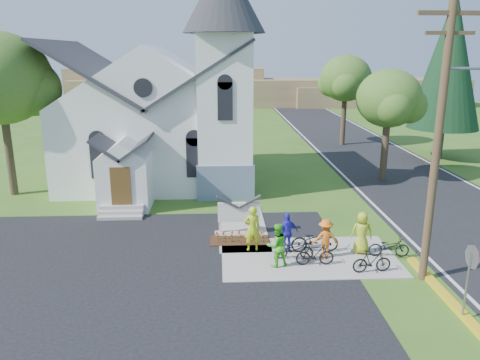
{
  "coord_description": "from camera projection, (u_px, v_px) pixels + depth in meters",
  "views": [
    {
      "loc": [
        -2.11,
        -16.7,
        8.01
      ],
      "look_at": [
        -1.06,
        5.0,
        2.06
      ],
      "focal_mm": 35.0,
      "sensor_mm": 36.0,
      "label": 1
    }
  ],
  "objects": [
    {
      "name": "tree_road_near",
      "position": [
        389.0,
        99.0,
        28.88
      ],
      "size": [
        4.0,
        4.0,
        7.05
      ],
      "color": "#34271C",
      "rests_on": "ground"
    },
    {
      "name": "cyclist_0",
      "position": [
        252.0,
        228.0,
        19.21
      ],
      "size": [
        0.76,
        0.57,
        1.92
      ],
      "primitive_type": "imported",
      "rotation": [
        0.0,
        0.0,
        3.31
      ],
      "color": "#B1CC18",
      "rests_on": "sidewalk"
    },
    {
      "name": "bike_3",
      "position": [
        372.0,
        261.0,
        17.39
      ],
      "size": [
        1.5,
        0.53,
        0.89
      ],
      "primitive_type": "imported",
      "rotation": [
        0.0,
        0.0,
        1.65
      ],
      "color": "black",
      "rests_on": "sidewalk"
    },
    {
      "name": "conifer",
      "position": [
        449.0,
        61.0,
        34.39
      ],
      "size": [
        5.2,
        5.2,
        12.4
      ],
      "color": "#34271C",
      "rests_on": "ground"
    },
    {
      "name": "flower_bed",
      "position": [
        240.0,
        241.0,
        20.45
      ],
      "size": [
        2.6,
        1.1,
        0.07
      ],
      "primitive_type": "cube",
      "color": "#36190E",
      "rests_on": "ground"
    },
    {
      "name": "bike_4",
      "position": [
        389.0,
        247.0,
        18.75
      ],
      "size": [
        1.66,
        0.73,
        0.85
      ],
      "primitive_type": "imported",
      "rotation": [
        0.0,
        0.0,
        1.47
      ],
      "color": "black",
      "rests_on": "sidewalk"
    },
    {
      "name": "distant_hills",
      "position": [
        253.0,
        91.0,
        72.14
      ],
      "size": [
        61.0,
        10.0,
        5.6
      ],
      "color": "brown",
      "rests_on": "ground"
    },
    {
      "name": "bike_1",
      "position": [
        315.0,
        254.0,
        17.98
      ],
      "size": [
        1.48,
        0.42,
        0.89
      ],
      "primitive_type": "imported",
      "rotation": [
        0.0,
        0.0,
        1.57
      ],
      "color": "black",
      "rests_on": "sidewalk"
    },
    {
      "name": "bike_2",
      "position": [
        315.0,
        240.0,
        19.17
      ],
      "size": [
        1.96,
        0.7,
        1.03
      ],
      "primitive_type": "imported",
      "rotation": [
        0.0,
        0.0,
        1.58
      ],
      "color": "black",
      "rests_on": "sidewalk"
    },
    {
      "name": "bike_0",
      "position": [
        294.0,
        249.0,
        18.54
      ],
      "size": [
        1.59,
        0.68,
        0.81
      ],
      "primitive_type": "imported",
      "rotation": [
        0.0,
        0.0,
        1.48
      ],
      "color": "black",
      "rests_on": "sidewalk"
    },
    {
      "name": "cyclist_1",
      "position": [
        277.0,
        245.0,
        17.81
      ],
      "size": [
        1.01,
        0.9,
        1.72
      ],
      "primitive_type": "imported",
      "rotation": [
        0.0,
        0.0,
        3.48
      ],
      "color": "#48D227",
      "rests_on": "sidewalk"
    },
    {
      "name": "parking_lot",
      "position": [
        77.0,
        293.0,
        16.05
      ],
      "size": [
        20.0,
        16.0,
        0.02
      ],
      "primitive_type": "cube",
      "color": "black",
      "rests_on": "ground"
    },
    {
      "name": "ground",
      "position": [
        273.0,
        264.0,
        18.3
      ],
      "size": [
        120.0,
        120.0,
        0.0
      ],
      "primitive_type": "plane",
      "color": "#39601B",
      "rests_on": "ground"
    },
    {
      "name": "utility_pole",
      "position": [
        440.0,
        133.0,
        15.68
      ],
      "size": [
        3.45,
        0.28,
        10.0
      ],
      "color": "#4D3826",
      "rests_on": "ground"
    },
    {
      "name": "church",
      "position": [
        162.0,
        99.0,
        28.68
      ],
      "size": [
        12.35,
        12.0,
        13.0
      ],
      "color": "white",
      "rests_on": "ground"
    },
    {
      "name": "cyclist_2",
      "position": [
        287.0,
        232.0,
        19.15
      ],
      "size": [
        1.05,
        0.7,
        1.65
      ],
      "primitive_type": "imported",
      "rotation": [
        0.0,
        0.0,
        3.48
      ],
      "color": "#2E29CF",
      "rests_on": "sidewalk"
    },
    {
      "name": "stop_sign",
      "position": [
        470.0,
        267.0,
        14.04
      ],
      "size": [
        0.11,
        0.76,
        2.48
      ],
      "color": "gray",
      "rests_on": "ground"
    },
    {
      "name": "cyclist_4",
      "position": [
        362.0,
        233.0,
        18.97
      ],
      "size": [
        0.94,
        0.7,
        1.76
      ],
      "primitive_type": "imported",
      "rotation": [
        0.0,
        0.0,
        2.97
      ],
      "color": "#A5B622",
      "rests_on": "sidewalk"
    },
    {
      "name": "cyclist_3",
      "position": [
        325.0,
        238.0,
        18.59
      ],
      "size": [
        1.04,
        0.61,
        1.6
      ],
      "primitive_type": "imported",
      "rotation": [
        0.0,
        0.0,
        3.12
      ],
      "color": "orange",
      "rests_on": "sidewalk"
    },
    {
      "name": "sidewalk",
      "position": [
        309.0,
        257.0,
        18.85
      ],
      "size": [
        7.0,
        4.0,
        0.05
      ],
      "primitive_type": "cube",
      "color": "#A9A299",
      "rests_on": "ground"
    },
    {
      "name": "road",
      "position": [
        388.0,
        169.0,
        33.21
      ],
      "size": [
        8.0,
        90.0,
        0.02
      ],
      "primitive_type": "cube",
      "color": "black",
      "rests_on": "ground"
    },
    {
      "name": "tree_road_mid",
      "position": [
        346.0,
        79.0,
        40.31
      ],
      "size": [
        4.4,
        4.4,
        7.8
      ],
      "color": "#34271C",
      "rests_on": "ground"
    },
    {
      "name": "church_sign",
      "position": [
        239.0,
        213.0,
        21.06
      ],
      "size": [
        2.2,
        0.4,
        1.7
      ],
      "color": "#A9A299",
      "rests_on": "ground"
    }
  ]
}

